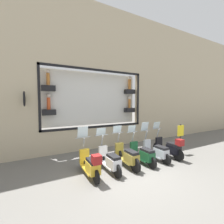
% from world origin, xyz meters
% --- Properties ---
extents(ground_plane, '(120.00, 120.00, 0.00)m').
position_xyz_m(ground_plane, '(0.00, 0.00, 0.00)').
color(ground_plane, '#66635E').
extents(building_facade, '(1.25, 36.00, 8.13)m').
position_xyz_m(building_facade, '(3.60, 0.00, 4.14)').
color(building_facade, tan).
rests_on(building_facade, ground_plane).
extents(scooter_black_0, '(1.81, 0.61, 1.62)m').
position_xyz_m(scooter_black_0, '(0.43, -2.52, 0.48)').
color(scooter_black_0, black).
rests_on(scooter_black_0, ground_plane).
extents(scooter_silver_1, '(1.79, 0.60, 1.65)m').
position_xyz_m(scooter_silver_1, '(0.48, -1.73, 0.42)').
color(scooter_silver_1, black).
rests_on(scooter_silver_1, ground_plane).
extents(scooter_green_2, '(1.79, 0.60, 1.55)m').
position_xyz_m(scooter_green_2, '(0.48, -0.93, 0.41)').
color(scooter_green_2, black).
rests_on(scooter_green_2, ground_plane).
extents(scooter_olive_3, '(1.81, 0.61, 1.59)m').
position_xyz_m(scooter_olive_3, '(0.49, -0.13, 0.45)').
color(scooter_olive_3, black).
rests_on(scooter_olive_3, ground_plane).
extents(scooter_white_4, '(1.80, 0.60, 1.55)m').
position_xyz_m(scooter_white_4, '(0.48, 0.67, 0.42)').
color(scooter_white_4, black).
rests_on(scooter_white_4, ground_plane).
extents(scooter_yellow_5, '(1.79, 0.60, 1.66)m').
position_xyz_m(scooter_yellow_5, '(0.42, 1.47, 0.46)').
color(scooter_yellow_5, black).
rests_on(scooter_yellow_5, ground_plane).
extents(shop_sign_post, '(0.36, 0.45, 1.52)m').
position_xyz_m(shop_sign_post, '(0.55, -3.43, 0.81)').
color(shop_sign_post, '#232326').
rests_on(shop_sign_post, ground_plane).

